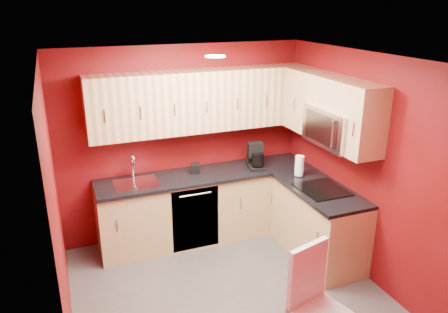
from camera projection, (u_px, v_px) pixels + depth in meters
floor at (226, 290)px, 4.78m from camera, size 3.20×3.20×0.00m
ceiling at (227, 58)px, 3.94m from camera, size 3.20×3.20×0.00m
wall_back at (184, 143)px, 5.67m from camera, size 3.20×0.00×3.20m
wall_front at (306, 265)px, 3.04m from camera, size 3.20×0.00×3.20m
wall_left at (57, 212)px, 3.81m from camera, size 0.00×3.00×3.00m
wall_right at (358, 165)px, 4.91m from camera, size 0.00×3.00×3.00m
base_cabinets_back at (207, 206)px, 5.75m from camera, size 2.80×0.60×0.87m
base_cabinets_right at (318, 224)px, 5.30m from camera, size 0.60×1.30×0.87m
countertop_back at (207, 175)px, 5.59m from camera, size 2.80×0.63×0.04m
countertop_right at (320, 190)px, 5.13m from camera, size 0.63×1.27×0.04m
upper_cabinets_back at (202, 101)px, 5.39m from camera, size 2.80×0.35×0.75m
upper_cabinets_right at (327, 102)px, 5.02m from camera, size 0.35×1.55×0.75m
microwave at (336, 127)px, 4.88m from camera, size 0.42×0.76×0.42m
cooktop at (322, 189)px, 5.09m from camera, size 0.50×0.55×0.01m
sink at (136, 180)px, 5.27m from camera, size 0.52×0.42×0.35m
dishwasher_front at (195, 219)px, 5.41m from camera, size 0.60×0.02×0.82m
downlight at (215, 56)px, 4.20m from camera, size 0.20×0.20×0.01m
coffee_maker at (257, 156)px, 5.68m from camera, size 0.23×0.29×0.33m
napkin_holder at (195, 168)px, 5.57m from camera, size 0.15×0.15×0.12m
paper_towel at (299, 166)px, 5.46m from camera, size 0.18×0.18×0.26m
dining_chair at (323, 309)px, 3.69m from camera, size 0.53×0.55×1.07m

